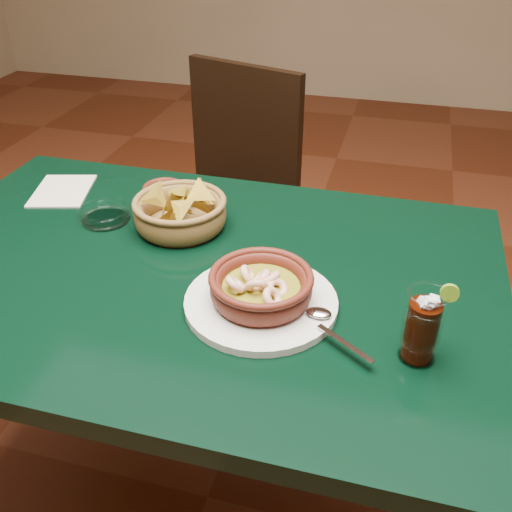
% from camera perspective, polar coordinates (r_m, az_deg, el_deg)
% --- Properties ---
extents(ground, '(7.00, 7.00, 0.00)m').
position_cam_1_polar(ground, '(1.66, -4.86, -22.90)').
color(ground, '#471C0C').
rests_on(ground, ground).
extents(dining_table, '(1.20, 0.80, 0.75)m').
position_cam_1_polar(dining_table, '(1.18, -6.33, -4.96)').
color(dining_table, black).
rests_on(dining_table, ground).
extents(dining_chair, '(0.54, 0.54, 0.92)m').
position_cam_1_polar(dining_chair, '(1.87, -3.17, 5.36)').
color(dining_chair, black).
rests_on(dining_chair, ground).
extents(shrimp_plate, '(0.34, 0.27, 0.08)m').
position_cam_1_polar(shrimp_plate, '(1.00, 0.53, -3.51)').
color(shrimp_plate, silver).
rests_on(shrimp_plate, dining_table).
extents(chip_basket, '(0.23, 0.23, 0.14)m').
position_cam_1_polar(chip_basket, '(1.24, -7.57, 4.34)').
color(chip_basket, brown).
rests_on(chip_basket, dining_table).
extents(guacamole_ramekin, '(0.12, 0.12, 0.04)m').
position_cam_1_polar(guacamole_ramekin, '(1.37, -9.18, 6.32)').
color(guacamole_ramekin, '#47170F').
rests_on(guacamole_ramekin, dining_table).
extents(cola_drink, '(0.13, 0.13, 0.15)m').
position_cam_1_polar(cola_drink, '(0.91, 16.29, -6.77)').
color(cola_drink, white).
rests_on(cola_drink, dining_table).
extents(glass_ashtray, '(0.13, 0.13, 0.03)m').
position_cam_1_polar(glass_ashtray, '(1.31, -14.86, 4.03)').
color(glass_ashtray, white).
rests_on(glass_ashtray, dining_table).
extents(paper_menu, '(0.17, 0.20, 0.00)m').
position_cam_1_polar(paper_menu, '(1.47, -18.79, 6.20)').
color(paper_menu, beige).
rests_on(paper_menu, dining_table).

